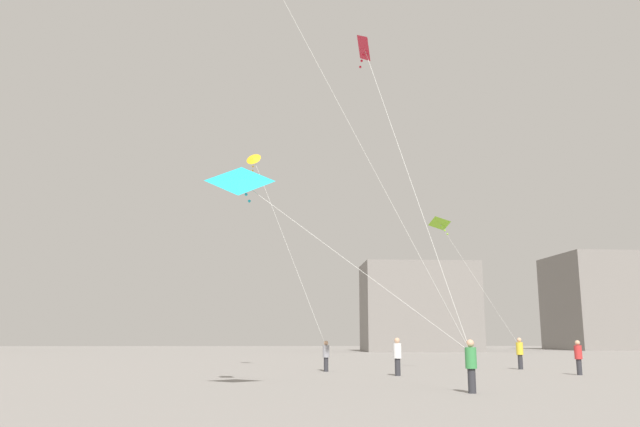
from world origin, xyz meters
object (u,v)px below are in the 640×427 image
person_in_red (578,356)px  building_right_hall (627,302)px  kite_cyan_delta (242,182)px  kite_crimson_delta (367,54)px  kite_lime_delta (442,226)px  person_in_white (397,355)px  person_in_green (471,364)px  person_in_grey (326,355)px  kite_amber_diamond (254,161)px  building_centre_hall (419,307)px  person_in_yellow (520,352)px

person_in_red → building_right_hall: 80.13m
kite_cyan_delta → kite_crimson_delta: size_ratio=0.68×
person_in_red → kite_lime_delta: size_ratio=0.23×
person_in_white → person_in_green: (0.71, -9.81, -0.04)m
person_in_grey → person_in_red: size_ratio=0.98×
person_in_green → kite_amber_diamond: 20.88m
building_centre_hall → person_in_red: bearing=-94.1°
person_in_white → kite_lime_delta: 9.01m
person_in_grey → building_right_hall: bearing=-99.2°
person_in_green → kite_lime_delta: size_ratio=0.24×
person_in_red → person_in_green: size_ratio=0.97×
person_in_grey → building_centre_hall: size_ratio=0.10×
person_in_red → kite_cyan_delta: size_ratio=0.19×
person_in_yellow → building_centre_hall: building_centre_hall is taller
person_in_white → building_centre_hall: 59.38m
person_in_green → kite_cyan_delta: size_ratio=0.20×
person_in_green → person_in_white: bearing=-139.0°
person_in_green → person_in_grey: bearing=-127.8°
kite_lime_delta → person_in_yellow: bearing=19.2°
person_in_yellow → building_centre_hall: (4.90, 51.60, 5.05)m
person_in_grey → building_right_hall: 83.69m
person_in_green → kite_cyan_delta: bearing=-54.3°
person_in_white → kite_cyan_delta: 13.21m
person_in_grey → person_in_green: 14.49m
kite_cyan_delta → kite_amber_diamond: bearing=91.7°
person_in_green → kite_amber_diamond: (-7.96, 15.80, 11.10)m
kite_crimson_delta → building_centre_hall: (15.14, 64.36, -7.04)m
kite_lime_delta → building_right_hall: size_ratio=0.30×
person_in_yellow → kite_lime_delta: bearing=123.8°
person_in_white → kite_cyan_delta: (-6.79, -9.66, 5.92)m
person_in_grey → kite_lime_delta: kite_lime_delta is taller
person_in_red → kite_cyan_delta: kite_cyan_delta is taller
person_in_white → kite_amber_diamond: size_ratio=0.16×
kite_lime_delta → kite_cyan_delta: (-10.25, -14.16, -1.09)m
kite_lime_delta → kite_amber_diamond: 11.55m
person_in_red → person_in_grey: bearing=-140.5°
person_in_red → kite_crimson_delta: size_ratio=0.13×
person_in_green → kite_lime_delta: 16.18m
kite_lime_delta → kite_cyan_delta: kite_lime_delta is taller
person_in_green → kite_crimson_delta: size_ratio=0.14×
person_in_white → building_centre_hall: size_ratio=0.11×
person_in_grey → person_in_yellow: 11.42m
person_in_yellow → person_in_red: person_in_yellow is taller
kite_crimson_delta → building_centre_hall: kite_crimson_delta is taller
person_in_white → kite_crimson_delta: 13.96m
kite_amber_diamond → kite_cyan_delta: 16.48m
building_centre_hall → building_right_hall: 37.84m
person_in_yellow → kite_crimson_delta: size_ratio=0.14×
building_centre_hall → kite_cyan_delta: bearing=-106.4°
person_in_white → building_right_hall: size_ratio=0.08×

